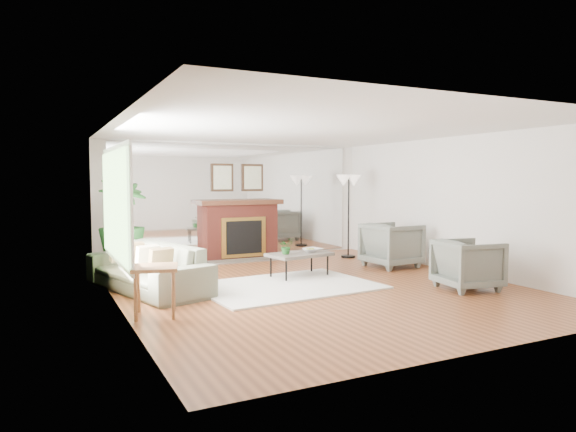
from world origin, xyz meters
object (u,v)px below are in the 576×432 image
sofa (147,268)px  potted_ficus (122,224)px  fireplace (241,228)px  floor_lamp (349,187)px  armchair_back (392,245)px  armchair_front (468,264)px  side_table (155,274)px  coffee_table (300,255)px

sofa → potted_ficus: (-0.15, 1.47, 0.57)m
sofa → potted_ficus: size_ratio=1.40×
fireplace → floor_lamp: size_ratio=1.13×
armchair_back → floor_lamp: 1.79m
fireplace → armchair_front: 4.96m
sofa → armchair_back: 4.71m
armchair_back → side_table: (-4.91, -1.63, 0.09)m
fireplace → coffee_table: 2.53m
armchair_back → armchair_front: (-0.23, -2.20, -0.04)m
sofa → floor_lamp: bearing=91.5°
fireplace → potted_ficus: fireplace is taller
coffee_table → armchair_back: (2.13, 0.19, 0.04)m
side_table → fireplace: bearing=56.2°
side_table → floor_lamp: (4.81, 3.03, 1.02)m
armchair_front → potted_ficus: bearing=61.3°
coffee_table → armchair_front: 2.76m
side_table → sofa: bearing=82.6°
coffee_table → floor_lamp: (2.03, 1.59, 1.15)m
armchair_front → coffee_table: bearing=52.4°
armchair_front → floor_lamp: size_ratio=0.47×
coffee_table → potted_ficus: bearing=150.1°
armchair_back → armchair_front: size_ratio=1.11×
potted_ficus → armchair_back: bearing=-15.9°
potted_ficus → floor_lamp: 4.80m
fireplace → armchair_back: bearing=-45.8°
coffee_table → armchair_front: bearing=-46.6°
armchair_front → side_table: bearing=92.1°
sofa → armchair_front: (4.48, -2.11, 0.04)m
sofa → floor_lamp: (4.61, 1.49, 1.19)m
sofa → armchair_back: armchair_back is taller
fireplace → coffee_table: fireplace is taller
coffee_table → armchair_back: 2.14m
floor_lamp → potted_ficus: bearing=-179.7°
sofa → side_table: (-0.20, -1.54, 0.17)m
coffee_table → sofa: 2.58m
armchair_front → side_table: (-4.68, 0.57, 0.14)m
potted_ficus → floor_lamp: size_ratio=0.96×
potted_ficus → armchair_front: bearing=-37.7°
fireplace → coffee_table: bearing=-87.0°
floor_lamp → fireplace: bearing=157.0°
coffee_table → side_table: size_ratio=1.75×
fireplace → side_table: size_ratio=3.05×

